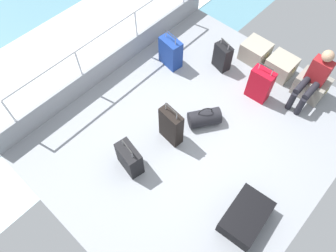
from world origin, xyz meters
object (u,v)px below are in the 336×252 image
object	(u,v)px
duffel_bag	(204,118)
suitcase_1	(222,57)
cargo_crate_1	(281,66)
cargo_crate_2	(311,86)
passenger_seated	(314,78)
suitcase_2	(246,217)
cargo_crate_0	(255,51)
suitcase_0	(130,158)
suitcase_6	(171,126)
suitcase_4	(260,85)
suitcase_3	(171,52)

from	to	relation	value
duffel_bag	suitcase_1	bearing A→B (deg)	115.42
cargo_crate_1	cargo_crate_2	size ratio (longest dim) A/B	0.91
passenger_seated	suitcase_2	world-z (taller)	passenger_seated
cargo_crate_0	cargo_crate_1	size ratio (longest dim) A/B	1.01
suitcase_0	suitcase_1	world-z (taller)	suitcase_1
passenger_seated	duffel_bag	size ratio (longest dim) A/B	1.77
passenger_seated	suitcase_1	size ratio (longest dim) A/B	1.65
cargo_crate_2	suitcase_6	xyz separation A→B (m)	(-1.25, -2.49, 0.15)
cargo_crate_1	suitcase_6	bearing A→B (deg)	-102.62
cargo_crate_1	suitcase_4	size ratio (longest dim) A/B	0.65
cargo_crate_2	suitcase_2	size ratio (longest dim) A/B	0.70
suitcase_3	duffel_bag	bearing A→B (deg)	-25.07
suitcase_3	suitcase_6	size ratio (longest dim) A/B	0.87
suitcase_3	suitcase_6	distance (m)	1.75
cargo_crate_0	suitcase_0	bearing A→B (deg)	-91.45
suitcase_4	suitcase_6	distance (m)	1.85
cargo_crate_2	suitcase_1	world-z (taller)	suitcase_1
duffel_bag	suitcase_0	bearing A→B (deg)	-102.81
suitcase_1	suitcase_4	size ratio (longest dim) A/B	0.83
suitcase_0	duffel_bag	distance (m)	1.52
cargo_crate_1	suitcase_2	distance (m)	3.11
suitcase_1	suitcase_4	distance (m)	0.97
passenger_seated	suitcase_0	distance (m)	3.45
cargo_crate_0	cargo_crate_2	world-z (taller)	cargo_crate_2
suitcase_2	duffel_bag	world-z (taller)	duffel_bag
cargo_crate_2	passenger_seated	size ratio (longest dim) A/B	0.52
cargo_crate_2	suitcase_4	bearing A→B (deg)	-133.14
suitcase_3	suitcase_0	bearing A→B (deg)	-63.32
passenger_seated	suitcase_6	distance (m)	2.63
suitcase_1	suitcase_4	xyz separation A→B (m)	(0.96, -0.14, 0.06)
suitcase_2	suitcase_0	bearing A→B (deg)	-164.23
suitcase_3	duffel_bag	xyz separation A→B (m)	(1.41, -0.66, -0.16)
passenger_seated	suitcase_1	bearing A→B (deg)	-166.44
cargo_crate_0	suitcase_0	world-z (taller)	suitcase_0
cargo_crate_1	passenger_seated	xyz separation A→B (m)	(0.68, -0.24, 0.40)
passenger_seated	suitcase_3	size ratio (longest dim) A/B	1.48
cargo_crate_1	duffel_bag	bearing A→B (deg)	-100.20
cargo_crate_0	suitcase_6	size ratio (longest dim) A/B	0.62
cargo_crate_1	cargo_crate_2	bearing A→B (deg)	-4.79
suitcase_6	duffel_bag	xyz separation A→B (m)	(0.22, 0.63, -0.21)
cargo_crate_0	suitcase_0	distance (m)	3.40
passenger_seated	suitcase_3	xyz separation A→B (m)	(-2.44, -1.01, -0.29)
duffel_bag	cargo_crate_0	bearing A→B (deg)	97.44
passenger_seated	suitcase_6	world-z (taller)	passenger_seated
suitcase_4	suitcase_6	world-z (taller)	suitcase_6
suitcase_1	cargo_crate_1	bearing A→B (deg)	33.78
cargo_crate_2	suitcase_0	world-z (taller)	suitcase_0
cargo_crate_0	cargo_crate_1	world-z (taller)	same
suitcase_3	duffel_bag	world-z (taller)	suitcase_3
passenger_seated	suitcase_2	size ratio (longest dim) A/B	1.34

